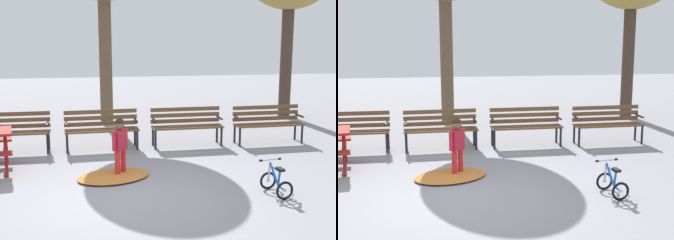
% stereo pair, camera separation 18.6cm
% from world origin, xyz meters
% --- Properties ---
extents(ground, '(36.00, 36.00, 0.00)m').
position_xyz_m(ground, '(0.00, 0.00, 0.00)').
color(ground, gray).
extents(park_bench_far_left, '(1.61, 0.49, 0.85)m').
position_xyz_m(park_bench_far_left, '(-2.29, 3.17, 0.51)').
color(park_bench_far_left, brown).
rests_on(park_bench_far_left, ground).
extents(park_bench_left, '(1.62, 0.55, 0.85)m').
position_xyz_m(park_bench_left, '(-0.39, 3.17, 0.51)').
color(park_bench_left, brown).
rests_on(park_bench_left, ground).
extents(park_bench_right, '(1.61, 0.51, 0.85)m').
position_xyz_m(park_bench_right, '(1.51, 3.22, 0.51)').
color(park_bench_right, brown).
rests_on(park_bench_right, ground).
extents(park_bench_far_right, '(1.62, 0.52, 0.85)m').
position_xyz_m(park_bench_far_right, '(3.41, 3.19, 0.51)').
color(park_bench_far_right, brown).
rests_on(park_bench_far_right, ground).
extents(child_standing, '(0.29, 0.32, 1.06)m').
position_xyz_m(child_standing, '(-0.10, 1.14, 0.63)').
color(child_standing, red).
rests_on(child_standing, ground).
extents(kids_bicycle, '(0.43, 0.60, 0.54)m').
position_xyz_m(kids_bicycle, '(2.32, -0.20, 0.20)').
color(kids_bicycle, black).
rests_on(kids_bicycle, ground).
extents(leaf_pile, '(1.56, 1.32, 0.07)m').
position_xyz_m(leaf_pile, '(-0.23, 1.06, 0.04)').
color(leaf_pile, '#B26B2D').
rests_on(leaf_pile, ground).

